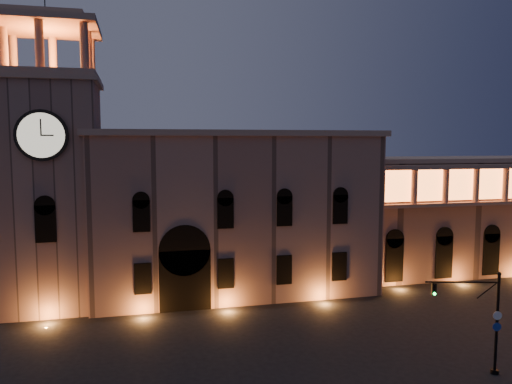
# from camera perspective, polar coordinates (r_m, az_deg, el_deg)

# --- Properties ---
(ground) EXTENTS (160.00, 160.00, 0.00)m
(ground) POSITION_cam_1_polar(r_m,az_deg,el_deg) (37.63, 7.56, -20.15)
(ground) COLOR black
(ground) RESTS_ON ground
(government_building) EXTENTS (30.80, 12.80, 17.60)m
(government_building) POSITION_cam_1_polar(r_m,az_deg,el_deg) (54.98, -2.62, -2.27)
(government_building) COLOR #8C675B
(government_building) RESTS_ON ground
(clock_tower) EXTENTS (9.80, 9.80, 32.40)m
(clock_tower) POSITION_cam_1_polar(r_m,az_deg,el_deg) (53.28, -22.28, 1.09)
(clock_tower) COLOR #8C675B
(clock_tower) RESTS_ON ground
(colonnade_wing) EXTENTS (40.60, 11.50, 14.50)m
(colonnade_wing) POSITION_cam_1_polar(r_m,az_deg,el_deg) (71.60, 24.92, -2.10)
(colonnade_wing) COLOR #876156
(colonnade_wing) RESTS_ON ground
(traffic_light) EXTENTS (5.24, 1.65, 7.39)m
(traffic_light) POSITION_cam_1_polar(r_m,az_deg,el_deg) (39.63, 24.62, -13.21)
(traffic_light) COLOR black
(traffic_light) RESTS_ON ground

